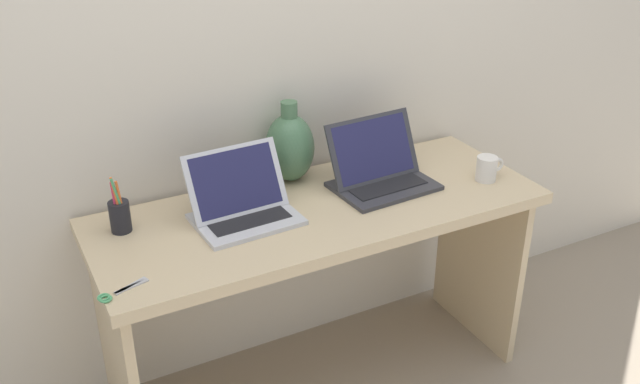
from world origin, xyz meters
name	(u,v)px	position (x,y,z in m)	size (l,w,h in m)	color
ground_plane	(320,382)	(0.00, 0.00, 0.00)	(6.00, 6.00, 0.00)	gray
back_wall	(275,48)	(0.00, 0.33, 1.20)	(4.40, 0.04, 2.40)	beige
desk	(320,248)	(0.00, 0.00, 0.59)	(1.49, 0.57, 0.75)	#D1B78C
laptop_left	(241,202)	(-0.26, 0.04, 0.81)	(0.33, 0.25, 0.21)	silver
laptop_right	(379,169)	(0.25, 0.05, 0.81)	(0.35, 0.26, 0.23)	#333338
green_vase	(290,147)	(0.00, 0.23, 0.88)	(0.17, 0.17, 0.29)	#47704C
coffee_mug	(487,168)	(0.61, -0.10, 0.80)	(0.11, 0.07, 0.09)	white
pen_cup	(120,215)	(-0.62, 0.13, 0.81)	(0.06, 0.06, 0.19)	black
scissors	(114,294)	(-0.72, -0.19, 0.76)	(0.15, 0.08, 0.01)	#B7B7BC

